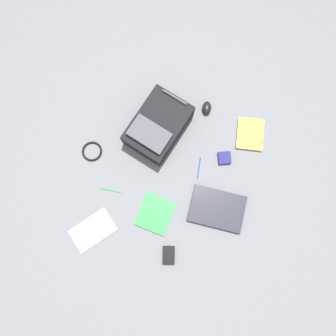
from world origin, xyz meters
The scene contains 12 objects.
ground_plane centered at (0.00, 0.00, 0.00)m, with size 3.79×3.79×0.00m, color slate.
backpack centered at (-0.14, 0.29, 0.08)m, with size 0.43×0.51×0.18m.
laptop centered at (0.36, -0.15, 0.02)m, with size 0.36×0.26×0.03m.
book_blue centered at (-0.41, -0.47, 0.01)m, with size 0.32×0.32×0.01m.
book_red centered at (0.48, 0.40, 0.01)m, with size 0.20×0.24×0.02m.
book_manual centered at (-0.03, -0.27, 0.01)m, with size 0.24×0.26×0.02m.
computer_mouse centered at (0.15, 0.51, 0.02)m, with size 0.06×0.10×0.04m, color black.
cable_coil centered at (-0.55, 0.04, 0.01)m, with size 0.14×0.14×0.01m, color black.
power_brick centered at (0.11, -0.51, 0.02)m, with size 0.08×0.11×0.03m, color black.
pen_black centered at (-0.36, -0.19, 0.00)m, with size 0.01×0.01×0.14m, color #198C33.
pen_blue centered at (0.19, 0.09, 0.00)m, with size 0.01×0.01×0.15m, color #1933B2.
earbud_pouch centered at (0.34, 0.20, 0.01)m, with size 0.08×0.08×0.03m, color navy.
Camera 1 is at (0.04, -0.22, 1.85)m, focal length 29.43 mm.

